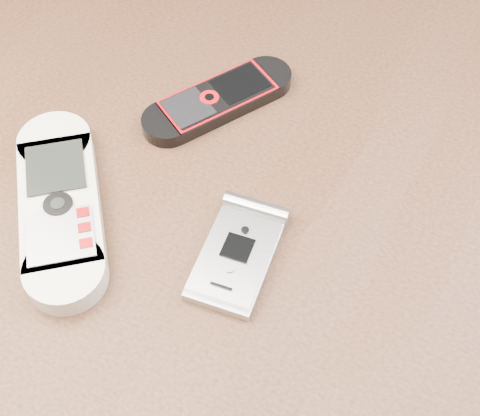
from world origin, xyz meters
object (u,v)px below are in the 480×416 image
at_px(nokia_black_red, 218,100).
at_px(motorola_razr, 236,255).
at_px(table, 235,280).
at_px(nokia_white, 60,204).

bearing_deg(nokia_black_red, motorola_razr, -27.05).
bearing_deg(table, nokia_black_red, 123.83).
height_order(nokia_white, nokia_black_red, nokia_white).
xyz_separation_m(table, nokia_black_red, (-0.06, 0.10, 0.11)).
relative_size(nokia_black_red, motorola_razr, 1.47).
bearing_deg(motorola_razr, nokia_white, -178.19).
bearing_deg(table, motorola_razr, -60.82).
bearing_deg(nokia_black_red, nokia_white, -79.17).
bearing_deg(nokia_white, nokia_black_red, 31.39).
distance_m(nokia_white, motorola_razr, 0.14).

